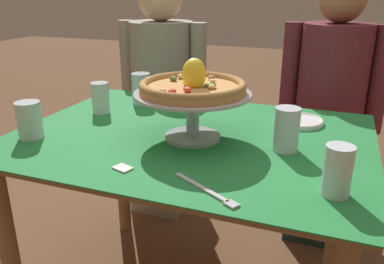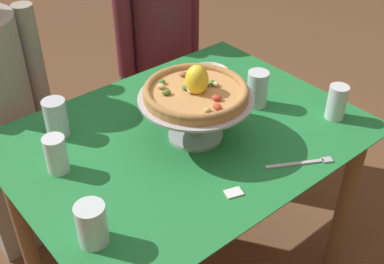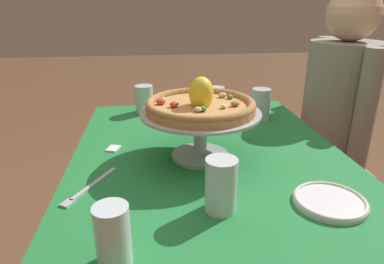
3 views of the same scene
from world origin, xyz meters
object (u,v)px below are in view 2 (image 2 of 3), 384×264
object	(u,v)px
water_glass_side_left	(57,157)
sugar_packet	(234,193)
pizza_stand	(196,109)
water_glass_front_right	(336,104)
water_glass_back_left	(56,120)
water_glass_side_right	(257,90)
water_glass_front_left	(92,226)
side_plate	(209,74)
diner_right	(160,58)
dinner_fork	(303,163)
pizza	(196,91)

from	to	relation	value
water_glass_side_left	sugar_packet	xyz separation A→B (m)	(0.34, -0.42, -0.05)
pizza_stand	water_glass_side_left	xyz separation A→B (m)	(-0.43, 0.13, -0.05)
water_glass_front_right	water_glass_back_left	world-z (taller)	water_glass_back_left
water_glass_front_right	water_glass_side_left	xyz separation A→B (m)	(-0.88, 0.36, -0.00)
water_glass_side_right	pizza_stand	bearing A→B (deg)	-178.75
water_glass_front_left	side_plate	world-z (taller)	water_glass_front_left
side_plate	pizza_stand	bearing A→B (deg)	-137.50
diner_right	water_glass_side_left	bearing A→B (deg)	-144.08
water_glass_front_left	side_plate	distance (m)	0.93
pizza_stand	sugar_packet	world-z (taller)	pizza_stand
pizza_stand	water_glass_front_left	distance (m)	0.53
sugar_packet	diner_right	world-z (taller)	diner_right
water_glass_side_right	diner_right	size ratio (longest dim) A/B	0.11
dinner_fork	diner_right	xyz separation A→B (m)	(0.24, 1.06, -0.14)
pizza_stand	water_glass_back_left	size ratio (longest dim) A/B	2.86
sugar_packet	side_plate	bearing A→B (deg)	54.52
water_glass_back_left	side_plate	world-z (taller)	water_glass_back_left
water_glass_front_left	dinner_fork	xyz separation A→B (m)	(0.66, -0.14, -0.05)
pizza_stand	dinner_fork	bearing A→B (deg)	-63.54
pizza_stand	side_plate	distance (m)	0.43
pizza	diner_right	world-z (taller)	diner_right
water_glass_front_right	diner_right	size ratio (longest dim) A/B	0.10
water_glass_side_right	water_glass_side_left	bearing A→B (deg)	170.10
water_glass_side_right	water_glass_back_left	bearing A→B (deg)	155.03
pizza_stand	pizza	xyz separation A→B (m)	(0.00, 0.00, 0.07)
sugar_packet	water_glass_front_right	bearing A→B (deg)	5.82
pizza	water_glass_side_left	size ratio (longest dim) A/B	2.77
water_glass_front_left	sugar_packet	size ratio (longest dim) A/B	2.42
water_glass_side_left	dinner_fork	world-z (taller)	water_glass_side_left
water_glass_front_right	diner_right	bearing A→B (deg)	92.87
pizza_stand	water_glass_back_left	world-z (taller)	pizza_stand
pizza_stand	pizza	bearing A→B (deg)	30.05
diner_right	water_glass_front_right	bearing A→B (deg)	-87.13
water_glass_side_right	dinner_fork	bearing A→B (deg)	-112.12
water_glass_side_left	water_glass_back_left	xyz separation A→B (m)	(0.09, 0.17, 0.00)
water_glass_back_left	side_plate	size ratio (longest dim) A/B	0.73
pizza_stand	sugar_packet	size ratio (longest dim) A/B	7.42
sugar_packet	diner_right	distance (m)	1.14
diner_right	dinner_fork	bearing A→B (deg)	-102.60
water_glass_front_left	sugar_packet	bearing A→B (deg)	-14.41
pizza	water_glass_front_right	xyz separation A→B (m)	(0.45, -0.23, -0.12)
pizza_stand	water_glass_side_right	bearing A→B (deg)	1.25
side_plate	water_glass_front_left	bearing A→B (deg)	-150.09
dinner_fork	water_glass_front_right	bearing A→B (deg)	18.70
pizza	diner_right	distance (m)	0.89
water_glass_back_left	dinner_fork	distance (m)	0.81
water_glass_front_right	dinner_fork	bearing A→B (deg)	-161.30
pizza_stand	dinner_fork	size ratio (longest dim) A/B	1.88
pizza	water_glass_front_left	xyz separation A→B (m)	(-0.50, -0.18, -0.12)
side_plate	sugar_packet	xyz separation A→B (m)	(-0.40, -0.56, -0.01)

